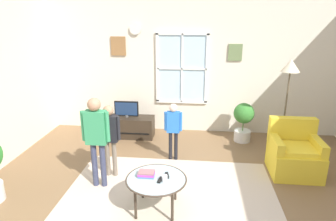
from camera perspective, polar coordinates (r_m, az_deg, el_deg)
The scene contains 16 objects.
ground_plane at distance 4.20m, azimuth 2.77°, elevation -18.48°, with size 6.86×6.38×0.02m, color brown.
back_wall at distance 6.41m, azimuth 4.53°, elevation 8.76°, with size 6.26×0.17×2.95m.
area_rug at distance 4.36m, azimuth 0.30°, elevation -16.68°, with size 3.07×2.38×0.01m, color #C6B29E.
tv_stand at distance 6.37m, azimuth -7.90°, elevation -3.13°, with size 1.13×0.43×0.44m.
television at distance 6.23m, azimuth -8.06°, elevation 0.33°, with size 0.51×0.08×0.34m.
armchair at distance 5.28m, azimuth 23.29°, elevation -7.78°, with size 0.76×0.74×0.87m.
coffee_table at distance 3.94m, azimuth -2.30°, elevation -13.42°, with size 0.80×0.80×0.46m.
book_stack at distance 3.97m, azimuth -4.20°, elevation -12.16°, with size 0.21×0.15×0.07m.
cup at distance 3.84m, azimuth -0.66°, elevation -13.06°, with size 0.07×0.07×0.09m, color white.
remote_near_books at distance 3.98m, azimuth -0.17°, elevation -12.45°, with size 0.04×0.14×0.02m, color black.
remote_near_cup at distance 3.88m, azimuth -1.56°, elevation -13.31°, with size 0.04×0.14×0.02m, color black.
person_black_shirt at distance 4.68m, azimuth -11.29°, elevation -4.25°, with size 0.36×0.16×1.19m.
person_blue_shirt at distance 5.15m, azimuth 1.03°, elevation -2.88°, with size 0.32×0.14×1.05m.
person_green_shirt at distance 4.38m, azimuth -13.76°, elevation -4.19°, with size 0.42×0.19×1.39m.
potted_plant_by_window at distance 6.19m, azimuth 14.44°, elevation -1.65°, with size 0.42×0.42×0.81m.
floor_lamp at distance 5.58m, azimuth 22.53°, elevation 6.29°, with size 0.32×0.32×1.78m.
Camera 1 is at (0.17, -3.38, 2.47)m, focal length 31.39 mm.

